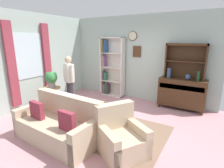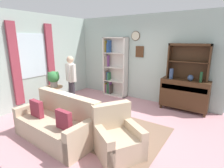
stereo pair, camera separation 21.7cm
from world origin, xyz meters
name	(u,v)px [view 1 (the left image)]	position (x,y,z in m)	size (l,w,h in m)	color
ground_plane	(105,121)	(0.00, 0.00, -0.01)	(5.40, 4.60, 0.02)	#C68C93
wall_back	(139,58)	(0.00, 2.13, 1.40)	(5.00, 0.09, 2.80)	#ADC1B7
wall_left	(35,60)	(-2.52, -0.03, 1.40)	(0.16, 4.20, 2.80)	#ADC1B7
area_rug	(105,128)	(0.20, -0.30, 0.00)	(2.81, 1.78, 0.01)	#846651
bookshelf	(111,68)	(-1.00, 1.95, 1.01)	(0.90, 0.30, 2.10)	silver
sideboard	(182,93)	(1.49, 1.86, 0.51)	(1.30, 0.45, 0.92)	#422816
sideboard_hutch	(186,56)	(1.49, 1.97, 1.56)	(1.10, 0.26, 1.00)	#422816
vase_tall	(169,73)	(1.10, 1.78, 1.07)	(0.11, 0.11, 0.29)	#33476B
vase_round	(188,77)	(1.62, 1.79, 1.01)	(0.15, 0.15, 0.17)	#33476B
bottle_wine	(198,76)	(1.88, 1.77, 1.06)	(0.07, 0.07, 0.28)	#194223
couch_floral	(59,125)	(-0.36, -1.16, 0.31)	(1.84, 0.93, 0.90)	#C6AD8E
armchair_floral	(121,138)	(0.96, -0.91, 0.29)	(1.06, 1.05, 0.88)	#C6AD8E
plant_stand	(52,95)	(-1.85, -0.06, 0.40)	(0.52, 0.52, 0.65)	#A87F56
potted_plant_large	(51,78)	(-1.79, -0.08, 0.93)	(0.35, 0.35, 0.48)	gray
potted_plant_small	(41,106)	(-1.84, -0.47, 0.21)	(0.25, 0.25, 0.35)	gray
person_reading	(69,79)	(-1.38, 0.22, 0.91)	(0.51, 0.32, 1.56)	#38333D
coffee_table	(94,112)	(-0.06, -0.35, 0.35)	(0.80, 0.50, 0.42)	#422816
book_stack	(95,108)	(-0.07, -0.30, 0.46)	(0.22, 0.14, 0.07)	gray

